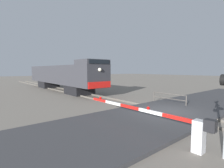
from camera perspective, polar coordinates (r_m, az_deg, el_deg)
The scene contains 7 objects.
ground_plane at distance 12.04m, azimuth 17.70°, elevation -9.40°, with size 160.00×160.00×0.00m, color slate.
rail_track_left at distance 11.43m, azimuth 15.75°, elevation -9.72°, with size 0.08×80.00×0.15m, color #59544C.
rail_track_right at distance 12.62m, azimuth 19.47°, elevation -8.45°, with size 0.08×80.00×0.15m, color #59544C.
road_surface at distance 12.02m, azimuth 17.71°, elevation -9.02°, with size 36.00×5.57×0.16m, color #38383A.
locomotive at distance 24.81m, azimuth -16.41°, elevation 2.73°, with size 2.85×18.62×3.94m.
crossing_gate at distance 7.32m, azimuth 19.14°, elevation -12.13°, with size 0.36×7.05×1.27m.
guard_railing at distance 14.91m, azimuth 18.46°, elevation -4.23°, with size 0.08×3.03×0.95m.
Camera 1 is at (-9.90, -6.20, 2.91)m, focal length 27.38 mm.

